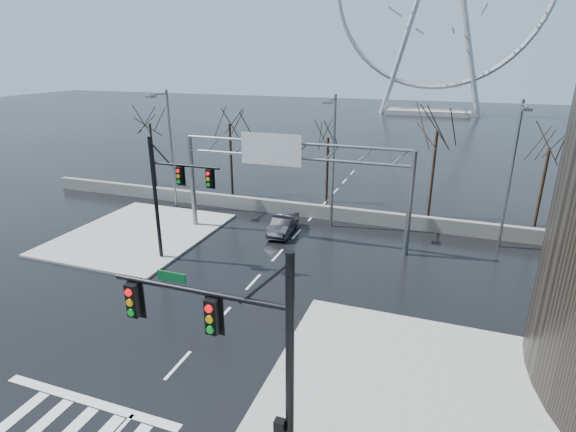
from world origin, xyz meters
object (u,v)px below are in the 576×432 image
at_px(signal_mast_near, 243,349).
at_px(car, 283,224).
at_px(sign_gantry, 287,169).
at_px(signal_mast_far, 170,189).

distance_m(signal_mast_near, car, 21.30).
distance_m(signal_mast_near, sign_gantry, 19.79).
height_order(signal_mast_far, car, signal_mast_far).
bearing_deg(sign_gantry, car, 124.74).
distance_m(signal_mast_near, signal_mast_far, 17.03).
bearing_deg(signal_mast_far, car, 55.24).
bearing_deg(sign_gantry, signal_mast_near, -73.81).
relative_size(sign_gantry, car, 3.87).
distance_m(sign_gantry, car, 4.63).
bearing_deg(signal_mast_far, sign_gantry, 47.53).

